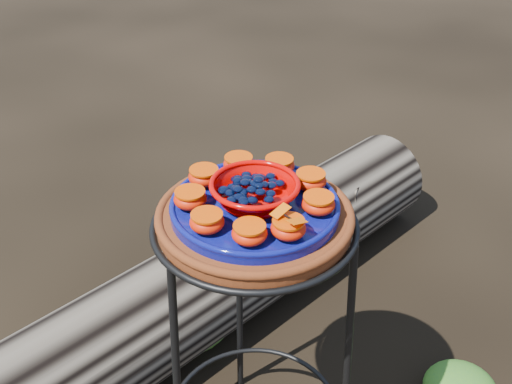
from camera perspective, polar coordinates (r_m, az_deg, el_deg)
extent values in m
cylinder|color=#49240F|center=(1.23, -0.11, -2.39)|extent=(0.37, 0.37, 0.03)
cylinder|color=#06073E|center=(1.21, -0.11, -1.40)|extent=(0.32, 0.32, 0.02)
ellipsoid|color=red|center=(1.11, 2.89, -3.24)|extent=(0.06, 0.06, 0.03)
ellipsoid|color=red|center=(1.18, 5.56, -1.07)|extent=(0.06, 0.06, 0.03)
ellipsoid|color=red|center=(1.25, 4.87, 1.02)|extent=(0.06, 0.06, 0.03)
ellipsoid|color=red|center=(1.29, 2.08, 2.36)|extent=(0.06, 0.06, 0.03)
ellipsoid|color=red|center=(1.30, -1.55, 2.49)|extent=(0.06, 0.06, 0.03)
ellipsoid|color=red|center=(1.26, -4.64, 1.38)|extent=(0.06, 0.06, 0.03)
ellipsoid|color=red|center=(1.19, -5.86, -0.61)|extent=(0.06, 0.06, 0.03)
ellipsoid|color=red|center=(1.13, -4.38, -2.68)|extent=(0.06, 0.06, 0.03)
ellipsoid|color=red|center=(1.10, -0.58, -3.70)|extent=(0.06, 0.06, 0.03)
ellipsoid|color=#306523|center=(1.97, -6.53, -10.66)|extent=(0.31, 0.31, 0.15)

